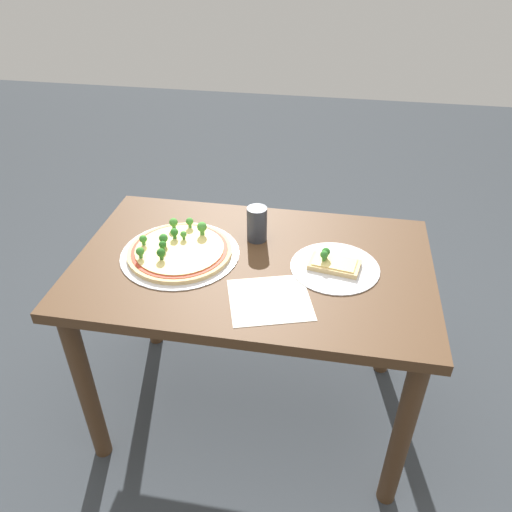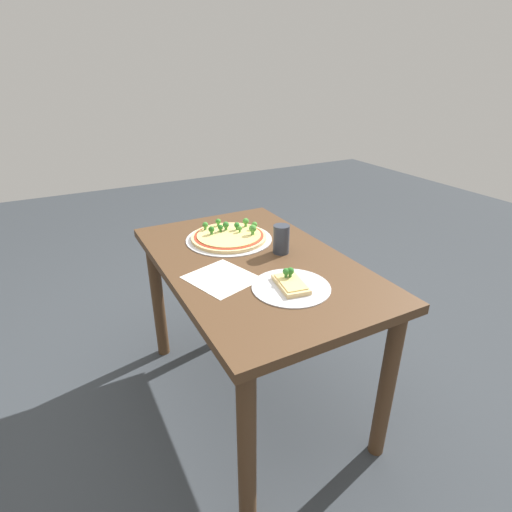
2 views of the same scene
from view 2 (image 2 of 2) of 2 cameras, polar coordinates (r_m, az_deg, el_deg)
The scene contains 6 objects.
ground_plane at distance 2.01m, azimuth -0.26°, elevation -19.04°, with size 8.00×8.00×0.00m, color #33383D.
dining_table at distance 1.65m, azimuth -0.30°, elevation -3.93°, with size 1.13×0.70×0.71m.
pizza_tray_whole at distance 1.79m, azimuth -3.90°, elevation 2.83°, with size 0.38×0.38×0.07m.
pizza_tray_slice at distance 1.40m, azimuth 4.99°, elevation -4.11°, with size 0.28×0.28×0.06m.
drinking_cup at distance 1.64m, azimuth 3.62°, elevation 2.41°, with size 0.07×0.07×0.12m, color #2D333D.
paper_menu at distance 1.46m, azimuth -4.92°, elevation -3.16°, with size 0.23×0.21×0.00m, color silver.
Camera 2 is at (-1.27, 0.67, 1.40)m, focal length 28.00 mm.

